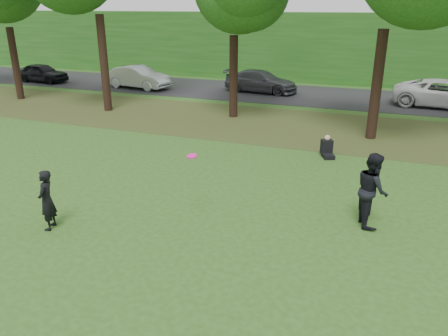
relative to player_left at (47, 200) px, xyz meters
name	(u,v)px	position (x,y,z in m)	size (l,w,h in m)	color
ground	(154,267)	(3.45, -0.65, -0.81)	(120.00, 120.00, 0.00)	#2E4816
leaf_litter	(285,126)	(3.45, 12.35, -0.81)	(60.00, 7.00, 0.01)	#412E17
street	(313,96)	(3.45, 20.35, -0.80)	(70.00, 7.00, 0.02)	black
far_hedge	(329,48)	(3.45, 26.35, 1.69)	(70.00, 3.00, 5.00)	#1D5117
player_left	(47,200)	(0.00, 0.00, 0.00)	(0.59, 0.39, 1.62)	black
player_right	(372,190)	(7.84, 3.20, 0.19)	(0.97, 0.76, 2.00)	black
parked_cars	(288,85)	(1.95, 19.38, -0.06)	(41.80, 4.04, 1.54)	black
frisbee	(192,156)	(3.38, 1.66, 1.08)	(0.28, 0.28, 0.07)	#E41389
seated_person	(327,149)	(5.99, 8.47, -0.50)	(0.67, 0.83, 0.83)	black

